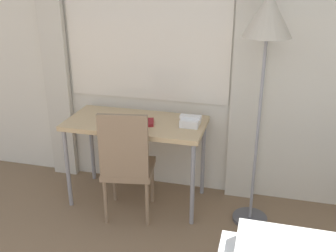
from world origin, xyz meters
TOP-DOWN VIEW (x-y plane):
  - wall_back_with_window at (-0.06, 3.24)m, footprint 5.69×0.13m
  - desk at (-0.53, 2.88)m, footprint 1.17×0.57m
  - desk_chair at (-0.52, 2.59)m, footprint 0.46×0.46m
  - standing_lamp at (0.47, 2.80)m, footprint 0.34×0.34m
  - telephone at (-0.07, 2.91)m, footprint 0.17×0.17m
  - book at (-0.47, 2.83)m, footprint 0.24×0.20m

SIDE VIEW (x-z plane):
  - desk_chair at x=-0.52m, z-range 0.04..1.00m
  - desk at x=-0.53m, z-range 0.31..1.07m
  - book at x=-0.47m, z-range 0.76..0.78m
  - telephone at x=-0.07m, z-range 0.75..0.84m
  - wall_back_with_window at x=-0.06m, z-range 0.00..2.70m
  - standing_lamp at x=0.47m, z-range 0.63..2.44m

